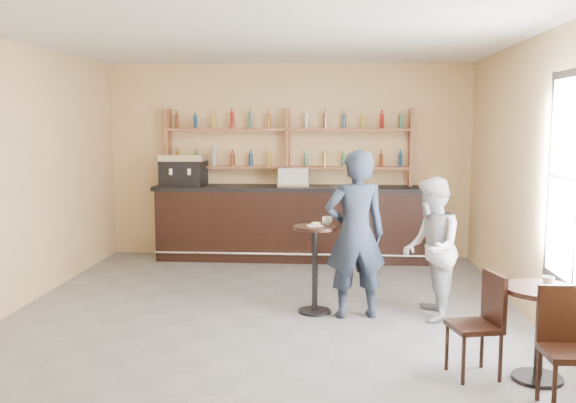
# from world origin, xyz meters

# --- Properties ---
(floor) EXTENTS (7.00, 7.00, 0.00)m
(floor) POSITION_xyz_m (0.00, 0.00, 0.00)
(floor) COLOR slate
(floor) RESTS_ON ground
(ceiling) EXTENTS (7.00, 7.00, 0.00)m
(ceiling) POSITION_xyz_m (0.00, 0.00, 3.20)
(ceiling) COLOR white
(ceiling) RESTS_ON wall_back
(wall_back) EXTENTS (7.00, 0.00, 7.00)m
(wall_back) POSITION_xyz_m (0.00, 3.50, 1.60)
(wall_back) COLOR #D6B17A
(wall_back) RESTS_ON floor
(wall_front) EXTENTS (7.00, 0.00, 7.00)m
(wall_front) POSITION_xyz_m (0.00, -3.50, 1.60)
(wall_front) COLOR #D6B17A
(wall_front) RESTS_ON floor
(wall_left) EXTENTS (0.00, 7.00, 7.00)m
(wall_left) POSITION_xyz_m (-3.00, 0.00, 1.60)
(wall_left) COLOR #D6B17A
(wall_left) RESTS_ON floor
(wall_right) EXTENTS (0.00, 7.00, 7.00)m
(wall_right) POSITION_xyz_m (3.00, 0.00, 1.60)
(wall_right) COLOR #D6B17A
(wall_right) RESTS_ON floor
(shelf_unit) EXTENTS (4.00, 0.26, 1.40)m
(shelf_unit) POSITION_xyz_m (0.00, 3.37, 1.81)
(shelf_unit) COLOR brown
(shelf_unit) RESTS_ON wall_back
(liquor_bottles) EXTENTS (3.68, 0.10, 1.00)m
(liquor_bottles) POSITION_xyz_m (0.00, 3.37, 1.98)
(liquor_bottles) COLOR #8C5919
(liquor_bottles) RESTS_ON shelf_unit
(bar_counter) EXTENTS (4.47, 0.87, 1.21)m
(bar_counter) POSITION_xyz_m (0.08, 3.15, 0.60)
(bar_counter) COLOR black
(bar_counter) RESTS_ON floor
(espresso_machine) EXTENTS (0.74, 0.52, 0.50)m
(espresso_machine) POSITION_xyz_m (-1.70, 3.15, 1.46)
(espresso_machine) COLOR black
(espresso_machine) RESTS_ON bar_counter
(pastry_case) EXTENTS (0.54, 0.46, 0.30)m
(pastry_case) POSITION_xyz_m (0.12, 3.15, 1.36)
(pastry_case) COLOR silver
(pastry_case) RESTS_ON bar_counter
(pedestal_table) EXTENTS (0.58, 0.58, 1.04)m
(pedestal_table) POSITION_xyz_m (0.56, 0.21, 0.52)
(pedestal_table) COLOR black
(pedestal_table) RESTS_ON floor
(napkin) EXTENTS (0.21, 0.21, 0.00)m
(napkin) POSITION_xyz_m (0.56, 0.21, 1.04)
(napkin) COLOR white
(napkin) RESTS_ON pedestal_table
(donut) EXTENTS (0.14, 0.14, 0.04)m
(donut) POSITION_xyz_m (0.57, 0.20, 1.06)
(donut) COLOR #C87C49
(donut) RESTS_ON napkin
(cup_pedestal) EXTENTS (0.15, 0.15, 0.10)m
(cup_pedestal) POSITION_xyz_m (0.70, 0.31, 1.09)
(cup_pedestal) COLOR white
(cup_pedestal) RESTS_ON pedestal_table
(man_main) EXTENTS (0.78, 0.59, 1.94)m
(man_main) POSITION_xyz_m (1.03, 0.08, 0.97)
(man_main) COLOR black
(man_main) RESTS_ON floor
(cafe_table) EXTENTS (0.76, 0.76, 0.83)m
(cafe_table) POSITION_xyz_m (2.58, -1.64, 0.42)
(cafe_table) COLOR black
(cafe_table) RESTS_ON floor
(cup_cafe) EXTENTS (0.13, 0.13, 0.10)m
(cup_cafe) POSITION_xyz_m (2.63, -1.64, 0.88)
(cup_cafe) COLOR white
(cup_cafe) RESTS_ON cafe_table
(chair_west) EXTENTS (0.49, 0.49, 0.93)m
(chair_west) POSITION_xyz_m (2.03, -1.59, 0.46)
(chair_west) COLOR black
(chair_west) RESTS_ON floor
(chair_south) EXTENTS (0.43, 0.43, 0.96)m
(chair_south) POSITION_xyz_m (2.63, -2.24, 0.48)
(chair_south) COLOR black
(chair_south) RESTS_ON floor
(patron_second) EXTENTS (0.65, 0.82, 1.63)m
(patron_second) POSITION_xyz_m (1.89, 0.09, 0.81)
(patron_second) COLOR #A7A8AD
(patron_second) RESTS_ON floor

